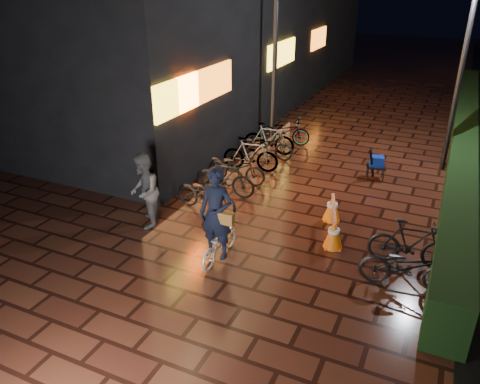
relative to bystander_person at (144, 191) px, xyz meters
The scene contains 10 objects.
ground 3.39m from the bystander_person, ahead, with size 80.00×80.00×0.00m, color #381911.
hedge 10.68m from the bystander_person, 52.21° to the left, with size 0.70×20.00×1.00m, color black.
bystander_person is the anchor object (origin of this frame).
lamp_post_hedge 9.21m from the bystander_person, 47.50° to the left, with size 0.52×0.16×5.38m.
lamp_post_sf 7.69m from the bystander_person, 87.53° to the left, with size 0.56×0.16×5.91m.
cyclist 2.26m from the bystander_person, 15.16° to the right, with size 0.75×1.44×2.06m.
traffic_barrier 4.33m from the bystander_person, 20.23° to the left, with size 0.79×1.64×0.67m.
cart_assembly 6.63m from the bystander_person, 49.02° to the left, with size 0.62×0.65×1.00m.
parked_bikes_storefront 4.18m from the bystander_person, 77.72° to the left, with size 1.90×6.43×1.01m.
parked_bikes_hedge 5.81m from the bystander_person, ahead, with size 1.81×1.53×1.01m.
Camera 1 is at (2.77, -8.25, 5.39)m, focal length 35.00 mm.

